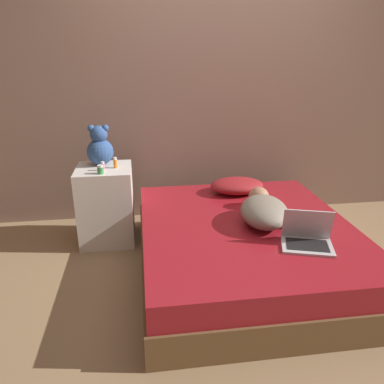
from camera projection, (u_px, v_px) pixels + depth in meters
name	position (u px, v px, depth m)	size (l,w,h in m)	color
ground_plane	(244.00, 269.00, 2.89)	(12.00, 12.00, 0.00)	#937551
wall_back	(217.00, 83.00, 3.53)	(8.00, 0.06, 2.60)	#846656
bed	(245.00, 247.00, 2.82)	(1.55, 1.80, 0.40)	brown
nightstand	(106.00, 205.00, 3.25)	(0.46, 0.46, 0.67)	silver
pillow	(237.00, 186.00, 3.33)	(0.48, 0.33, 0.13)	maroon
person_lying	(264.00, 210.00, 2.75)	(0.43, 0.67, 0.19)	gray
laptop	(307.00, 238.00, 2.42)	(0.38, 0.32, 0.24)	silver
teddy_bear	(100.00, 148.00, 3.18)	(0.22, 0.22, 0.34)	#335693
bottle_green	(100.00, 170.00, 2.97)	(0.05, 0.05, 0.07)	#3D8E4C
bottle_orange	(115.00, 163.00, 3.12)	(0.03, 0.03, 0.09)	orange
bottle_pink	(103.00, 166.00, 3.05)	(0.03, 0.03, 0.07)	pink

